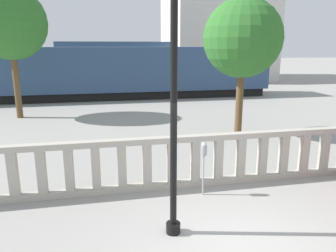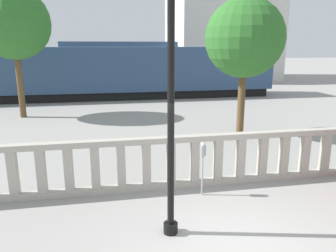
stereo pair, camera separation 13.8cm
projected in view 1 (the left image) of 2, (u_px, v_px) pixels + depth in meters
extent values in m
plane|color=gray|center=(239.00, 250.00, 5.69)|extent=(160.00, 160.00, 0.00)
cube|color=#ADA599|center=(195.00, 183.00, 8.30)|extent=(12.02, 0.24, 0.14)
cube|color=#ADA599|center=(196.00, 138.00, 8.01)|extent=(12.02, 0.24, 0.14)
cube|color=#ADA599|center=(13.00, 174.00, 7.32)|extent=(0.20, 0.20, 1.04)
cube|color=#ADA599|center=(42.00, 172.00, 7.44)|extent=(0.20, 0.20, 1.04)
cube|color=#ADA599|center=(69.00, 170.00, 7.56)|extent=(0.20, 0.20, 1.04)
cube|color=#ADA599|center=(96.00, 168.00, 7.68)|extent=(0.20, 0.20, 1.04)
cube|color=#ADA599|center=(122.00, 166.00, 7.80)|extent=(0.20, 0.20, 1.04)
cube|color=#ADA599|center=(147.00, 164.00, 7.92)|extent=(0.20, 0.20, 1.04)
cube|color=#ADA599|center=(172.00, 162.00, 8.04)|extent=(0.20, 0.20, 1.04)
cube|color=#ADA599|center=(195.00, 161.00, 8.16)|extent=(0.20, 0.20, 1.04)
cube|color=#ADA599|center=(218.00, 159.00, 8.28)|extent=(0.20, 0.20, 1.04)
cube|color=#ADA599|center=(241.00, 157.00, 8.39)|extent=(0.20, 0.20, 1.04)
cube|color=#ADA599|center=(262.00, 156.00, 8.51)|extent=(0.20, 0.20, 1.04)
cube|color=#ADA599|center=(283.00, 154.00, 8.63)|extent=(0.20, 0.20, 1.04)
cube|color=#ADA599|center=(304.00, 153.00, 8.75)|extent=(0.20, 0.20, 1.04)
cube|color=#ADA599|center=(324.00, 151.00, 8.87)|extent=(0.20, 0.20, 1.04)
cylinder|color=black|center=(173.00, 228.00, 6.19)|extent=(0.27, 0.27, 0.20)
cylinder|color=black|center=(174.00, 71.00, 5.48)|extent=(0.12, 0.12, 5.68)
cylinder|color=#99999E|center=(203.00, 175.00, 7.68)|extent=(0.04, 0.04, 0.99)
cylinder|color=gray|center=(204.00, 151.00, 7.54)|extent=(0.14, 0.14, 0.22)
sphere|color=#B2B7BC|center=(204.00, 145.00, 7.50)|extent=(0.12, 0.12, 0.12)
cube|color=black|center=(93.00, 95.00, 21.62)|extent=(23.18, 2.27, 0.55)
cube|color=navy|center=(92.00, 69.00, 21.22)|extent=(23.65, 2.83, 2.80)
cube|color=navy|center=(242.00, 42.00, 22.85)|extent=(3.00, 2.55, 0.60)
cube|color=black|center=(159.00, 77.00, 33.14)|extent=(19.10, 2.25, 0.55)
cube|color=navy|center=(159.00, 58.00, 32.68)|extent=(19.49, 2.81, 3.23)
cube|color=navy|center=(237.00, 39.00, 33.86)|extent=(2.92, 2.53, 0.60)
cube|color=beige|center=(216.00, 33.00, 33.87)|extent=(9.89, 9.19, 9.45)
cylinder|color=brown|center=(239.00, 102.00, 12.74)|extent=(0.28, 0.28, 2.61)
sphere|color=#2D6B28|center=(243.00, 38.00, 12.16)|extent=(2.95, 2.95, 2.95)
cylinder|color=brown|center=(17.00, 85.00, 15.70)|extent=(0.29, 0.29, 3.19)
sphere|color=#2D6B28|center=(10.00, 23.00, 15.01)|extent=(3.36, 3.36, 3.36)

